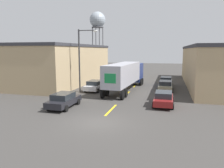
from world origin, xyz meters
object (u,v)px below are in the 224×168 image
parked_car_right_far (166,81)px  water_tower (97,21)px  semi_truck (126,74)px  parked_car_left_far (95,85)px  parked_car_left_near (64,100)px  street_lamp (81,56)px  parked_car_right_mid (165,86)px  parked_car_right_near (164,98)px

parked_car_right_far → water_tower: water_tower is taller
semi_truck → parked_car_right_far: size_ratio=3.10×
parked_car_left_far → parked_car_left_near: same height
water_tower → street_lamp: 50.50m
parked_car_right_mid → water_tower: bearing=119.0°
parked_car_right_mid → semi_truck: bearing=-174.2°
parked_car_right_far → parked_car_right_near: bearing=-90.0°
parked_car_left_near → water_tower: (-15.05, 55.42, 14.92)m
parked_car_left_near → parked_car_right_near: bearing=19.0°
parked_car_right_far → street_lamp: (-10.78, -7.78, 4.01)m
parked_car_left_far → parked_car_right_near: size_ratio=1.00×
parked_car_left_far → street_lamp: (-1.43, -1.10, 4.01)m
parked_car_right_far → parked_car_left_near: size_ratio=1.00×
parked_car_right_far → street_lamp: bearing=-144.2°
parked_car_left_far → parked_car_right_mid: size_ratio=1.00×
parked_car_right_mid → street_lamp: (-10.78, -3.28, 4.01)m
parked_car_left_far → water_tower: water_tower is taller
parked_car_right_far → parked_car_left_far: bearing=-144.5°
parked_car_right_far → water_tower: (-24.40, 39.61, 14.92)m
water_tower → parked_car_right_near: bearing=-64.9°
parked_car_left_near → parked_car_right_near: 9.89m
street_lamp → water_tower: bearing=106.0°
parked_car_right_far → street_lamp: size_ratio=0.54×
parked_car_right_near → water_tower: bearing=115.1°
water_tower → semi_truck: bearing=-66.9°
parked_car_left_far → parked_car_right_far: bearing=35.5°
parked_car_right_near → parked_car_left_near: bearing=-161.0°
parked_car_left_far → parked_car_right_near: same height
parked_car_left_far → street_lamp: 4.40m
parked_car_right_far → parked_car_right_mid: bearing=-90.0°
parked_car_right_mid → parked_car_right_near: (0.00, -8.09, 0.00)m
parked_car_right_far → parked_car_right_near: (0.00, -12.58, 0.00)m
semi_truck → water_tower: water_tower is taller
water_tower → street_lamp: size_ratio=2.29×
parked_car_left_far → parked_car_right_near: (9.35, -5.91, 0.00)m
parked_car_left_far → water_tower: (-15.05, 46.28, 14.92)m
parked_car_right_mid → parked_car_left_near: 14.67m
parked_car_left_near → parked_car_right_near: size_ratio=1.00×
semi_truck → street_lamp: (-5.45, -2.74, 2.44)m
semi_truck → parked_car_right_near: bearing=-51.1°
parked_car_right_mid → parked_car_left_near: (-9.35, -11.31, 0.00)m
parked_car_right_near → street_lamp: street_lamp is taller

